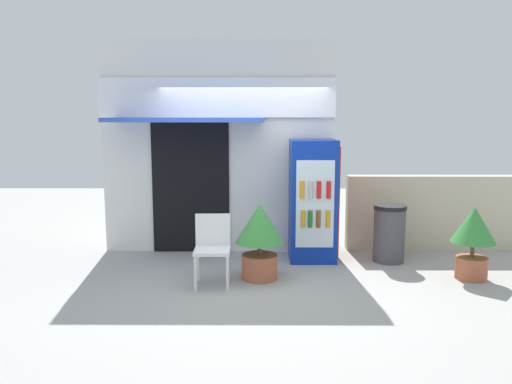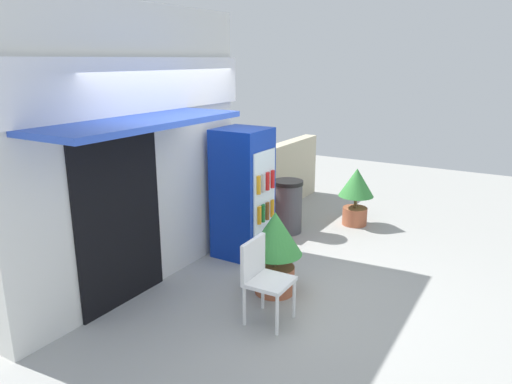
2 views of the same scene
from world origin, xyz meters
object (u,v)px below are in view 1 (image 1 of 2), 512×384
(potted_plant_near_shop, at_px, (260,235))
(potted_plant_curbside, at_px, (473,235))
(drink_cooler, at_px, (313,200))
(trash_bin, at_px, (389,233))
(plastic_chair, at_px, (213,244))

(potted_plant_near_shop, relative_size, potted_plant_curbside, 1.04)
(drink_cooler, height_order, trash_bin, drink_cooler)
(potted_plant_curbside, relative_size, trash_bin, 1.14)
(plastic_chair, relative_size, potted_plant_near_shop, 0.89)
(potted_plant_near_shop, bearing_deg, potted_plant_curbside, 0.29)
(drink_cooler, relative_size, trash_bin, 2.11)
(trash_bin, bearing_deg, plastic_chair, -158.22)
(potted_plant_near_shop, bearing_deg, trash_bin, 23.20)
(plastic_chair, distance_m, potted_plant_near_shop, 0.62)
(potted_plant_near_shop, bearing_deg, drink_cooler, 49.71)
(plastic_chair, xyz_separation_m, trash_bin, (2.45, 0.98, -0.09))
(drink_cooler, height_order, potted_plant_near_shop, drink_cooler)
(plastic_chair, bearing_deg, potted_plant_near_shop, 17.10)
(drink_cooler, distance_m, trash_bin, 1.19)
(potted_plant_near_shop, xyz_separation_m, potted_plant_curbside, (2.74, 0.01, -0.01))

